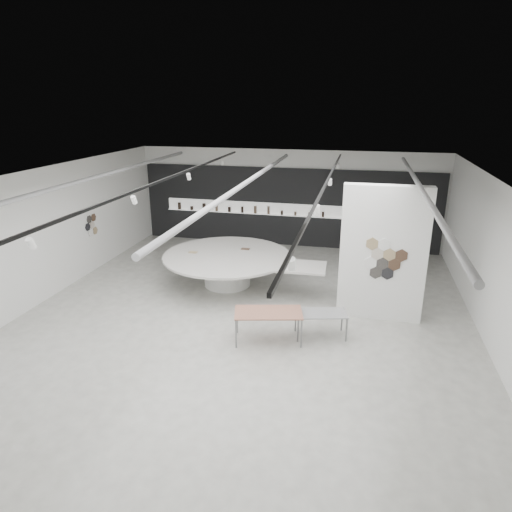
% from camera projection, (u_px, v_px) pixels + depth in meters
% --- Properties ---
extents(room, '(12.02, 14.02, 3.82)m').
position_uv_depth(room, '(239.00, 246.00, 11.59)').
color(room, '#B9B8AE').
rests_on(room, ground).
extents(back_wall_display, '(11.80, 0.27, 3.10)m').
position_uv_depth(back_wall_display, '(285.00, 207.00, 18.15)').
color(back_wall_display, black).
rests_on(back_wall_display, ground).
extents(partition_column, '(2.20, 0.38, 3.60)m').
position_uv_depth(partition_column, '(383.00, 254.00, 11.83)').
color(partition_column, white).
rests_on(partition_column, ground).
extents(display_island, '(5.20, 4.11, 1.02)m').
position_uv_depth(display_island, '(230.00, 265.00, 14.33)').
color(display_island, white).
rests_on(display_island, ground).
extents(sample_table_wood, '(1.77, 1.16, 0.76)m').
position_uv_depth(sample_table_wood, '(268.00, 314.00, 10.98)').
color(sample_table_wood, '#9A6350').
rests_on(sample_table_wood, ground).
extents(sample_table_stone, '(1.37, 0.92, 0.64)m').
position_uv_depth(sample_table_stone, '(321.00, 315.00, 11.20)').
color(sample_table_stone, gray).
rests_on(sample_table_stone, ground).
extents(kitchen_counter, '(1.48, 0.65, 1.14)m').
position_uv_depth(kitchen_counter, '(373.00, 244.00, 17.36)').
color(kitchen_counter, white).
rests_on(kitchen_counter, ground).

